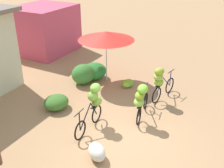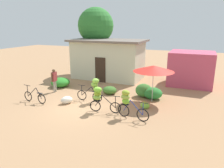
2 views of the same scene
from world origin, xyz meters
TOP-DOWN VIEW (x-y plane):
  - ground_plane at (0.00, 0.00)m, footprint 60.00×60.00m
  - building_low at (-1.50, 6.97)m, footprint 6.25×3.54m
  - shop_pink at (5.22, 7.45)m, footprint 3.20×2.80m
  - tree_behind_building at (-3.41, 8.49)m, footprint 3.29×3.29m
  - hedge_bush_front_left at (-3.67, 3.04)m, footprint 1.38×1.42m
  - hedge_bush_front_right at (0.42, 2.90)m, footprint 0.94×0.86m
  - hedge_bush_mid at (2.67, 3.22)m, footprint 1.06×0.95m
  - hedge_bush_by_door at (3.30, 3.05)m, footprint 1.16×1.06m
  - market_umbrella at (3.39, 2.46)m, footprint 2.37×2.37m
  - bicycle_leftmost at (-3.06, -0.33)m, footprint 1.69×0.18m
  - bicycle_near_pile at (0.17, 1.14)m, footprint 1.66×0.45m
  - bicycle_center_loaded at (1.15, -0.10)m, footprint 1.68×0.50m
  - bicycle_by_shop at (2.75, -0.20)m, footprint 1.69×0.48m
  - banana_pile_on_ground at (3.25, 1.36)m, footprint 0.65×0.59m
  - produce_sack at (-1.17, 0.22)m, footprint 0.78×0.82m
  - person_vendor at (-3.21, 1.80)m, footprint 0.21×0.58m

SIDE VIEW (x-z plane):
  - ground_plane at x=0.00m, z-range 0.00..0.00m
  - banana_pile_on_ground at x=3.25m, z-range -0.01..0.33m
  - produce_sack at x=-1.17m, z-range 0.00..0.44m
  - hedge_bush_front_right at x=0.42m, z-range 0.00..0.51m
  - hedge_bush_front_left at x=-3.67m, z-range 0.00..0.68m
  - bicycle_leftmost at x=-3.06m, z-range -0.16..0.84m
  - hedge_bush_by_door at x=3.30m, z-range 0.00..0.72m
  - hedge_bush_mid at x=2.67m, z-range 0.00..0.85m
  - bicycle_center_loaded at x=1.15m, z-range 0.15..1.53m
  - bicycle_by_shop at x=2.75m, z-range 0.15..1.56m
  - bicycle_near_pile at x=0.17m, z-range 0.15..1.62m
  - person_vendor at x=-3.21m, z-range 0.18..1.79m
  - shop_pink at x=5.22m, z-range 0.00..2.54m
  - building_low at x=-1.50m, z-range 0.02..3.32m
  - market_umbrella at x=3.39m, z-range 0.94..3.17m
  - tree_behind_building at x=-3.41m, z-range 1.37..7.44m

